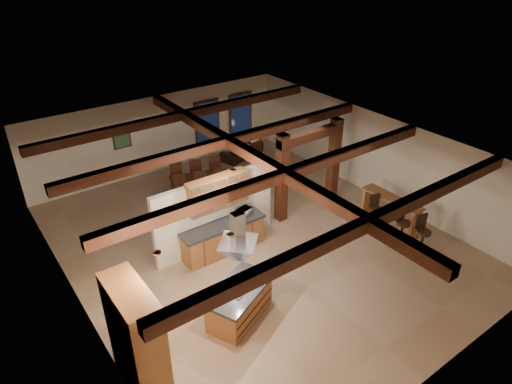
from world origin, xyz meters
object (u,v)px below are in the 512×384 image
(kitchen_island, at_px, (239,302))
(sofa, at_px, (242,150))
(bar_counter, at_px, (391,207))
(dining_table, at_px, (199,187))

(kitchen_island, height_order, sofa, kitchen_island)
(sofa, xyz_separation_m, bar_counter, (0.71, -6.97, 0.42))
(dining_table, relative_size, sofa, 0.95)
(kitchen_island, distance_m, sofa, 9.05)
(bar_counter, bearing_deg, kitchen_island, -175.63)
(dining_table, xyz_separation_m, bar_counter, (3.76, -5.17, 0.38))
(sofa, bearing_deg, dining_table, 14.25)
(sofa, distance_m, bar_counter, 7.02)
(sofa, relative_size, bar_counter, 0.97)
(dining_table, height_order, bar_counter, bar_counter)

